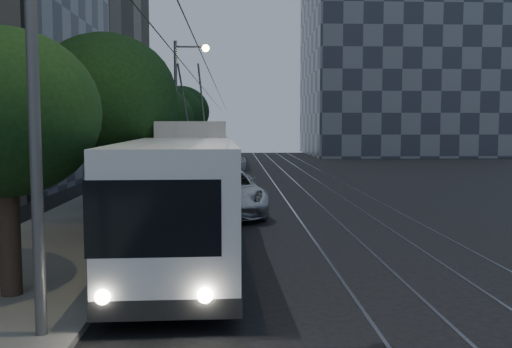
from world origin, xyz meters
The scene contains 18 objects.
ground centered at (0.00, 0.00, 0.00)m, with size 120.00×120.00×0.00m, color black.
sidewalk centered at (-7.50, 20.00, 0.07)m, with size 5.00×90.00×0.15m, color gray.
tram_rails centered at (2.50, 20.00, 0.01)m, with size 4.52×90.00×0.02m.
overhead_wires centered at (-4.97, 20.00, 3.47)m, with size 2.23×90.00×6.00m.
building_distant_right centered at (18.00, 55.00, 12.00)m, with size 22.00×18.00×24.00m, color #353944.
trolleybus centered at (-3.69, 1.11, 1.77)m, with size 3.06×12.90×5.63m.
pickup_silver centered at (-2.70, 8.65, 0.93)m, with size 3.08×6.69×1.86m, color #B8BAC0.
car_white_a centered at (-2.70, 16.28, 0.66)m, with size 1.57×3.90×1.33m, color silver.
car_white_b centered at (-4.30, 20.86, 0.67)m, with size 1.87×4.59×1.33m, color silver.
car_white_c centered at (-4.30, 24.50, 0.60)m, with size 1.27×3.65×1.20m, color silver.
car_white_d centered at (-2.70, 29.50, 0.77)m, with size 1.83×4.54×1.55m, color white.
tree_0 centered at (-7.00, -3.00, 3.95)m, with size 3.88×3.88×5.72m.
tree_1 centered at (-6.50, 4.12, 4.60)m, with size 4.68×4.68×6.72m.
tree_2 centered at (-7.00, 11.19, 3.95)m, with size 4.32×4.32×5.91m.
tree_3 centered at (-6.50, 16.37, 3.96)m, with size 4.14×4.14×5.85m.
tree_4 centered at (-7.00, 29.83, 4.54)m, with size 4.77×4.77×6.70m.
tree_5 centered at (-7.00, 36.61, 4.84)m, with size 5.17×5.17×7.18m.
streetlamp_far centered at (-5.40, 20.37, 5.37)m, with size 2.17×0.44×8.80m.
Camera 1 is at (-2.32, -14.97, 3.74)m, focal length 40.00 mm.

